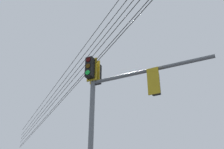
# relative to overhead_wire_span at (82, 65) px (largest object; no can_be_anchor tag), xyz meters

# --- Properties ---
(signal_mast_assembly) EXTENTS (4.45, 2.99, 7.49)m
(signal_mast_assembly) POSITION_rel_overhead_wire_span_xyz_m (-2.06, -0.21, -2.71)
(signal_mast_assembly) COLOR slate
(signal_mast_assembly) RESTS_ON ground
(overhead_wire_span) EXTENTS (31.86, 3.58, 2.04)m
(overhead_wire_span) POSITION_rel_overhead_wire_span_xyz_m (0.00, 0.00, 0.00)
(overhead_wire_span) COLOR black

